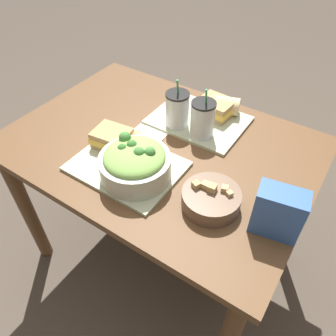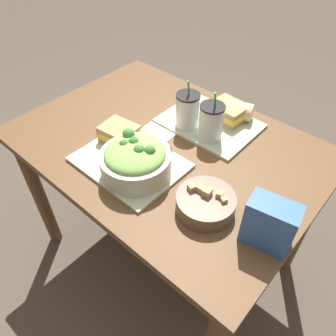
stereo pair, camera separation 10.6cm
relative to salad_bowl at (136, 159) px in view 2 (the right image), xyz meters
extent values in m
plane|color=#4C4238|center=(-0.04, 0.19, -0.81)|extent=(12.00, 12.00, 0.00)
cube|color=brown|center=(-0.04, 0.19, -0.08)|extent=(1.13, 0.80, 0.03)
cylinder|color=brown|center=(-0.54, -0.15, -0.45)|extent=(0.06, 0.06, 0.71)
cylinder|color=brown|center=(-0.54, 0.53, -0.45)|extent=(0.06, 0.06, 0.71)
cylinder|color=brown|center=(0.46, 0.53, -0.45)|extent=(0.06, 0.06, 0.71)
cube|color=#B2BC99|center=(-0.06, 0.02, -0.06)|extent=(0.36, 0.28, 0.01)
cube|color=#B2BC99|center=(0.01, 0.39, -0.06)|extent=(0.36, 0.28, 0.01)
cylinder|color=beige|center=(0.00, 0.00, -0.02)|extent=(0.23, 0.23, 0.08)
ellipsoid|color=#7FB251|center=(0.00, 0.00, 0.03)|extent=(0.20, 0.20, 0.06)
sphere|color=#427F38|center=(0.05, 0.02, 0.05)|extent=(0.04, 0.04, 0.04)
sphere|color=#38702D|center=(-0.03, -0.01, 0.05)|extent=(0.03, 0.03, 0.03)
sphere|color=#427F38|center=(0.02, 0.00, 0.05)|extent=(0.04, 0.04, 0.04)
sphere|color=#38702D|center=(-0.02, 0.02, 0.05)|extent=(0.04, 0.04, 0.04)
sphere|color=#427F38|center=(-0.06, 0.03, 0.05)|extent=(0.04, 0.04, 0.04)
cube|color=beige|center=(-0.01, 0.00, 0.04)|extent=(0.06, 0.06, 0.01)
cube|color=beige|center=(0.00, 0.03, 0.04)|extent=(0.05, 0.05, 0.01)
cube|color=beige|center=(-0.05, 0.00, 0.04)|extent=(0.06, 0.06, 0.01)
cylinder|color=brown|center=(0.26, 0.03, -0.04)|extent=(0.18, 0.18, 0.05)
cylinder|color=#4C2814|center=(0.26, 0.03, -0.02)|extent=(0.16, 0.16, 0.01)
cube|color=tan|center=(0.21, 0.03, -0.01)|extent=(0.03, 0.03, 0.02)
cube|color=tan|center=(0.23, 0.04, -0.01)|extent=(0.02, 0.02, 0.02)
cube|color=tan|center=(0.31, 0.05, -0.01)|extent=(0.02, 0.02, 0.02)
cube|color=tan|center=(0.29, 0.06, -0.01)|extent=(0.02, 0.02, 0.02)
cube|color=tan|center=(0.26, 0.04, -0.01)|extent=(0.03, 0.03, 0.03)
cube|color=tan|center=(-0.16, 0.08, -0.05)|extent=(0.14, 0.12, 0.02)
cube|color=#EFB742|center=(-0.16, 0.08, -0.02)|extent=(0.14, 0.12, 0.02)
cube|color=tan|center=(-0.16, 0.08, 0.00)|extent=(0.14, 0.12, 0.02)
cylinder|color=#DBBC84|center=(-0.03, 0.12, -0.02)|extent=(0.15, 0.11, 0.07)
cylinder|color=beige|center=(0.03, 0.10, -0.02)|extent=(0.03, 0.06, 0.07)
cube|color=tan|center=(0.05, 0.46, -0.05)|extent=(0.14, 0.12, 0.02)
cube|color=#EFB742|center=(0.05, 0.46, -0.02)|extent=(0.15, 0.13, 0.02)
cube|color=tan|center=(0.05, 0.46, 0.00)|extent=(0.14, 0.12, 0.02)
cylinder|color=#DBBC84|center=(0.09, 0.49, -0.02)|extent=(0.12, 0.10, 0.07)
cylinder|color=beige|center=(0.13, 0.50, -0.02)|extent=(0.03, 0.06, 0.07)
cylinder|color=silver|center=(-0.04, 0.31, 0.01)|extent=(0.09, 0.09, 0.13)
cylinder|color=black|center=(-0.04, 0.31, 0.00)|extent=(0.08, 0.08, 0.11)
cylinder|color=black|center=(-0.04, 0.31, 0.08)|extent=(0.09, 0.09, 0.01)
cylinder|color=green|center=(-0.03, 0.31, 0.10)|extent=(0.01, 0.02, 0.06)
cylinder|color=silver|center=(0.07, 0.31, 0.01)|extent=(0.09, 0.09, 0.13)
cylinder|color=#701E47|center=(0.07, 0.31, 0.00)|extent=(0.08, 0.08, 0.11)
cylinder|color=black|center=(0.07, 0.31, 0.08)|extent=(0.09, 0.09, 0.01)
cylinder|color=green|center=(0.08, 0.31, 0.10)|extent=(0.01, 0.02, 0.06)
cube|color=#335BA3|center=(0.45, 0.05, 0.01)|extent=(0.14, 0.10, 0.15)
cube|color=white|center=(-0.10, 0.21, -0.07)|extent=(0.13, 0.09, 0.00)
camera|label=1|loc=(0.51, -0.58, 0.71)|focal=35.00mm
camera|label=2|loc=(0.59, -0.51, 0.71)|focal=35.00mm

